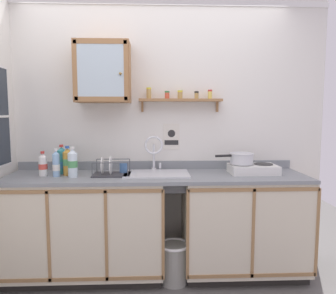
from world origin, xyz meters
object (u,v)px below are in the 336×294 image
(bottle_juice_amber_3, at_px, (68,162))
(dish_rack, at_px, (110,172))
(sink, at_px, (156,177))
(warning_sign, at_px, (171,137))
(bottle_water_clear_0, at_px, (73,163))
(hot_plate_stove, at_px, (253,169))
(bottle_water_blue_1, at_px, (56,164))
(trash_bin, at_px, (174,262))
(bottle_opaque_white_2, at_px, (43,165))
(mug, at_px, (124,168))
(saucepan, at_px, (241,158))
(wall_cabinet, at_px, (103,72))
(bottle_detergent_teal_4, at_px, (62,161))

(bottle_juice_amber_3, height_order, dish_rack, bottle_juice_amber_3)
(sink, xyz_separation_m, warning_sign, (0.15, 0.26, 0.34))
(bottle_water_clear_0, bearing_deg, hot_plate_stove, 3.35)
(warning_sign, bearing_deg, sink, -119.73)
(bottle_water_blue_1, xyz_separation_m, trash_bin, (1.02, -0.11, -0.86))
(bottle_opaque_white_2, relative_size, warning_sign, 0.87)
(trash_bin, bearing_deg, hot_plate_stove, 13.30)
(bottle_juice_amber_3, xyz_separation_m, mug, (0.49, 0.05, -0.07))
(saucepan, bearing_deg, mug, 178.53)
(hot_plate_stove, distance_m, mug, 1.18)
(mug, height_order, warning_sign, warning_sign)
(mug, bearing_deg, sink, -6.70)
(hot_plate_stove, bearing_deg, trash_bin, -166.70)
(bottle_juice_amber_3, bearing_deg, saucepan, 0.98)
(hot_plate_stove, height_order, bottle_water_blue_1, bottle_water_blue_1)
(saucepan, bearing_deg, hot_plate_stove, -10.73)
(bottle_water_clear_0, height_order, mug, bottle_water_clear_0)
(hot_plate_stove, xyz_separation_m, wall_cabinet, (-1.37, 0.15, 0.88))
(bottle_juice_amber_3, bearing_deg, hot_plate_stove, 0.24)
(trash_bin, bearing_deg, bottle_water_blue_1, 173.92)
(bottle_water_clear_0, distance_m, mug, 0.45)
(wall_cabinet, bearing_deg, trash_bin, -26.81)
(bottle_juice_amber_3, height_order, wall_cabinet, wall_cabinet)
(sink, height_order, bottle_water_clear_0, sink)
(mug, xyz_separation_m, warning_sign, (0.45, 0.23, 0.27))
(bottle_water_blue_1, bearing_deg, bottle_opaque_white_2, 167.88)
(hot_plate_stove, bearing_deg, dish_rack, -178.73)
(dish_rack, relative_size, trash_bin, 0.92)
(dish_rack, relative_size, wall_cabinet, 0.59)
(dish_rack, distance_m, warning_sign, 0.70)
(saucepan, bearing_deg, wall_cabinet, 174.20)
(saucepan, relative_size, bottle_water_blue_1, 1.49)
(bottle_opaque_white_2, height_order, trash_bin, bottle_opaque_white_2)
(hot_plate_stove, xyz_separation_m, bottle_juice_amber_3, (-1.67, -0.01, 0.08))
(dish_rack, xyz_separation_m, mug, (0.11, 0.08, 0.02))
(hot_plate_stove, relative_size, mug, 3.74)
(saucepan, distance_m, bottle_juice_amber_3, 1.57)
(warning_sign, bearing_deg, hot_plate_stove, -20.54)
(bottle_water_blue_1, bearing_deg, dish_rack, 4.36)
(bottle_water_blue_1, relative_size, wall_cabinet, 0.44)
(bottle_juice_amber_3, distance_m, mug, 0.50)
(saucepan, bearing_deg, warning_sign, 157.92)
(wall_cabinet, xyz_separation_m, warning_sign, (0.63, 0.13, -0.60))
(bottle_opaque_white_2, bearing_deg, wall_cabinet, 20.06)
(bottle_water_clear_0, bearing_deg, warning_sign, 22.92)
(mug, bearing_deg, bottle_detergent_teal_4, 178.02)
(wall_cabinet, bearing_deg, bottle_water_clear_0, -134.44)
(dish_rack, xyz_separation_m, wall_cabinet, (-0.08, 0.18, 0.89))
(dish_rack, relative_size, mug, 2.89)
(hot_plate_stove, xyz_separation_m, bottle_detergent_teal_4, (-1.74, 0.07, 0.07))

